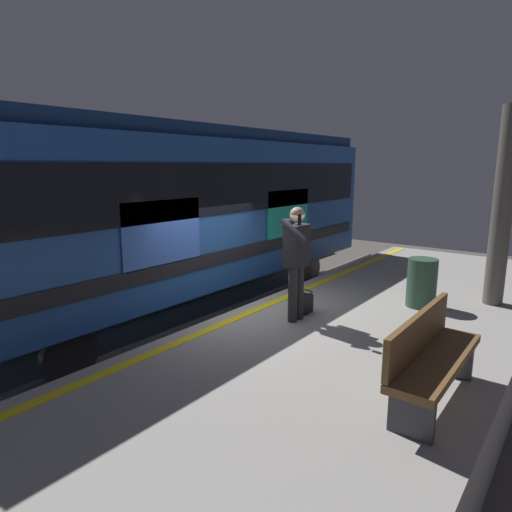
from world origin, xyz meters
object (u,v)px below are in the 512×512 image
passenger (296,255)px  trash_bin (422,283)px  bench (431,354)px  handbag (304,303)px  station_column (503,208)px  train_carriage (180,204)px

passenger → trash_bin: passenger is taller
bench → passenger: bearing=-117.6°
passenger → trash_bin: size_ratio=2.12×
handbag → station_column: bearing=135.8°
train_carriage → bench: train_carriage is taller
station_column → bench: size_ratio=1.85×
station_column → bench: station_column is taller
handbag → train_carriage: bearing=-98.2°
trash_bin → bench: bearing=18.5°
passenger → station_column: size_ratio=0.53×
handbag → station_column: size_ratio=0.11×
train_carriage → trash_bin: train_carriage is taller
train_carriage → bench: bearing=70.1°
passenger → trash_bin: (-1.84, 1.31, -0.61)m
train_carriage → trash_bin: (-1.00, 4.67, -1.12)m
passenger → bench: passenger is taller
train_carriage → station_column: station_column is taller
bench → trash_bin: bearing=-161.5°
station_column → trash_bin: bearing=-45.9°
train_carriage → bench: (2.06, 5.69, -1.03)m
station_column → train_carriage: bearing=-71.2°
train_carriage → passenger: size_ratio=5.89×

